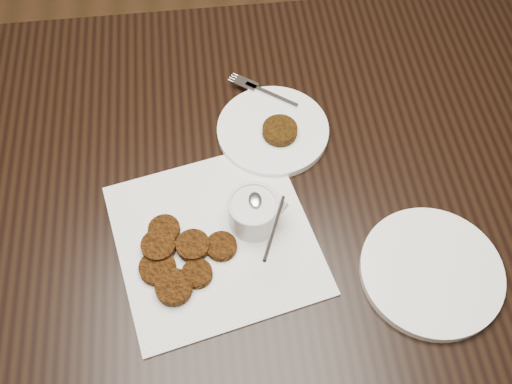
# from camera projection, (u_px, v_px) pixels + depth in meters

# --- Properties ---
(floor) EXTENTS (4.00, 4.00, 0.00)m
(floor) POSITION_uv_depth(u_px,v_px,m) (238.00, 345.00, 1.62)
(floor) COLOR #56341D
(floor) RESTS_ON ground
(table) EXTENTS (1.36, 0.87, 0.75)m
(table) POSITION_uv_depth(u_px,v_px,m) (232.00, 266.00, 1.34)
(table) COLOR black
(table) RESTS_ON floor
(napkin) EXTENTS (0.37, 0.37, 0.00)m
(napkin) POSITION_uv_depth(u_px,v_px,m) (215.00, 239.00, 0.95)
(napkin) COLOR white
(napkin) RESTS_ON table
(sauce_ramekin) EXTENTS (0.13, 0.13, 0.12)m
(sauce_ramekin) POSITION_uv_depth(u_px,v_px,m) (253.00, 203.00, 0.92)
(sauce_ramekin) COLOR silver
(sauce_ramekin) RESTS_ON napkin
(patty_cluster) EXTENTS (0.22, 0.22, 0.02)m
(patty_cluster) POSITION_uv_depth(u_px,v_px,m) (182.00, 255.00, 0.93)
(patty_cluster) COLOR #5E320C
(patty_cluster) RESTS_ON napkin
(plate_with_patty) EXTENTS (0.29, 0.29, 0.03)m
(plate_with_patty) POSITION_uv_depth(u_px,v_px,m) (273.00, 128.00, 1.06)
(plate_with_patty) COLOR white
(plate_with_patty) RESTS_ON table
(plate_empty) EXTENTS (0.27, 0.27, 0.02)m
(plate_empty) POSITION_uv_depth(u_px,v_px,m) (431.00, 271.00, 0.92)
(plate_empty) COLOR white
(plate_empty) RESTS_ON table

